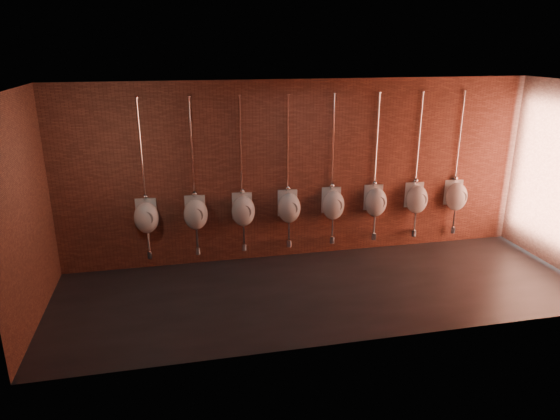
{
  "coord_description": "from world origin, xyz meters",
  "views": [
    {
      "loc": [
        -2.21,
        -6.89,
        3.75
      ],
      "look_at": [
        -0.54,
        0.9,
        1.1
      ],
      "focal_mm": 32.0,
      "sensor_mm": 36.0,
      "label": 1
    }
  ],
  "objects_px": {
    "urinal_2": "(243,210)",
    "urinal_6": "(417,199)",
    "urinal_0": "(146,217)",
    "urinal_7": "(456,196)",
    "urinal_5": "(376,201)",
    "urinal_4": "(333,204)",
    "urinal_1": "(196,214)",
    "urinal_3": "(289,207)"
  },
  "relations": [
    {
      "from": "urinal_7",
      "to": "urinal_4",
      "type": "bearing_deg",
      "value": 180.0
    },
    {
      "from": "urinal_2",
      "to": "urinal_5",
      "type": "relative_size",
      "value": 1.0
    },
    {
      "from": "urinal_2",
      "to": "urinal_3",
      "type": "distance_m",
      "value": 0.82
    },
    {
      "from": "urinal_2",
      "to": "urinal_0",
      "type": "bearing_deg",
      "value": 180.0
    },
    {
      "from": "urinal_2",
      "to": "urinal_5",
      "type": "xyz_separation_m",
      "value": [
        2.47,
        0.0,
        0.0
      ]
    },
    {
      "from": "urinal_7",
      "to": "urinal_2",
      "type": "bearing_deg",
      "value": 180.0
    },
    {
      "from": "urinal_0",
      "to": "urinal_3",
      "type": "distance_m",
      "value": 2.47
    },
    {
      "from": "urinal_1",
      "to": "urinal_2",
      "type": "xyz_separation_m",
      "value": [
        0.82,
        0.0,
        0.0
      ]
    },
    {
      "from": "urinal_1",
      "to": "urinal_5",
      "type": "bearing_deg",
      "value": 0.0
    },
    {
      "from": "urinal_2",
      "to": "urinal_6",
      "type": "relative_size",
      "value": 1.0
    },
    {
      "from": "urinal_0",
      "to": "urinal_4",
      "type": "xyz_separation_m",
      "value": [
        3.3,
        0.0,
        0.0
      ]
    },
    {
      "from": "urinal_0",
      "to": "urinal_7",
      "type": "bearing_deg",
      "value": 0.0
    },
    {
      "from": "urinal_4",
      "to": "urinal_5",
      "type": "bearing_deg",
      "value": 0.0
    },
    {
      "from": "urinal_4",
      "to": "urinal_2",
      "type": "bearing_deg",
      "value": 180.0
    },
    {
      "from": "urinal_0",
      "to": "urinal_1",
      "type": "height_order",
      "value": "same"
    },
    {
      "from": "urinal_2",
      "to": "urinal_3",
      "type": "height_order",
      "value": "same"
    },
    {
      "from": "urinal_3",
      "to": "urinal_6",
      "type": "height_order",
      "value": "same"
    },
    {
      "from": "urinal_1",
      "to": "urinal_2",
      "type": "bearing_deg",
      "value": 0.0
    },
    {
      "from": "urinal_1",
      "to": "urinal_4",
      "type": "distance_m",
      "value": 2.47
    },
    {
      "from": "urinal_2",
      "to": "urinal_6",
      "type": "height_order",
      "value": "same"
    },
    {
      "from": "urinal_1",
      "to": "urinal_5",
      "type": "height_order",
      "value": "same"
    },
    {
      "from": "urinal_0",
      "to": "urinal_5",
      "type": "xyz_separation_m",
      "value": [
        4.12,
        0.0,
        0.0
      ]
    },
    {
      "from": "urinal_4",
      "to": "urinal_7",
      "type": "xyz_separation_m",
      "value": [
        2.47,
        0.0,
        0.0
      ]
    },
    {
      "from": "urinal_7",
      "to": "urinal_5",
      "type": "bearing_deg",
      "value": 180.0
    },
    {
      "from": "urinal_5",
      "to": "urinal_6",
      "type": "height_order",
      "value": "same"
    },
    {
      "from": "urinal_3",
      "to": "urinal_6",
      "type": "bearing_deg",
      "value": 0.0
    },
    {
      "from": "urinal_2",
      "to": "urinal_7",
      "type": "bearing_deg",
      "value": 0.0
    },
    {
      "from": "urinal_0",
      "to": "urinal_5",
      "type": "distance_m",
      "value": 4.12
    },
    {
      "from": "urinal_6",
      "to": "urinal_2",
      "type": "bearing_deg",
      "value": 180.0
    },
    {
      "from": "urinal_1",
      "to": "urinal_7",
      "type": "distance_m",
      "value": 4.94
    },
    {
      "from": "urinal_5",
      "to": "urinal_2",
      "type": "bearing_deg",
      "value": 180.0
    },
    {
      "from": "urinal_0",
      "to": "urinal_3",
      "type": "xyz_separation_m",
      "value": [
        2.47,
        0.0,
        0.0
      ]
    },
    {
      "from": "urinal_4",
      "to": "urinal_6",
      "type": "xyz_separation_m",
      "value": [
        1.65,
        0.0,
        0.0
      ]
    },
    {
      "from": "urinal_0",
      "to": "urinal_4",
      "type": "distance_m",
      "value": 3.3
    },
    {
      "from": "urinal_2",
      "to": "urinal_5",
      "type": "distance_m",
      "value": 2.47
    },
    {
      "from": "urinal_0",
      "to": "urinal_6",
      "type": "relative_size",
      "value": 1.0
    },
    {
      "from": "urinal_6",
      "to": "urinal_7",
      "type": "distance_m",
      "value": 0.82
    },
    {
      "from": "urinal_1",
      "to": "urinal_7",
      "type": "xyz_separation_m",
      "value": [
        4.94,
        0.0,
        0.0
      ]
    },
    {
      "from": "urinal_6",
      "to": "urinal_5",
      "type": "bearing_deg",
      "value": 180.0
    },
    {
      "from": "urinal_5",
      "to": "urinal_7",
      "type": "bearing_deg",
      "value": 0.0
    },
    {
      "from": "urinal_4",
      "to": "urinal_5",
      "type": "relative_size",
      "value": 1.0
    },
    {
      "from": "urinal_0",
      "to": "urinal_7",
      "type": "height_order",
      "value": "same"
    }
  ]
}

